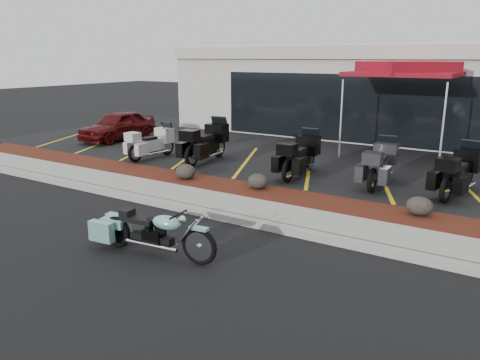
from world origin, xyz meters
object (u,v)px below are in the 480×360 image
Objects in this scene: hero_cruiser at (199,241)px; touring_white at (167,139)px; traffic_cone at (293,149)px; parked_car at (118,125)px; popup_canopy at (406,70)px.

touring_white is at bearing 128.22° from hero_cruiser.
hero_cruiser reaches higher than traffic_cone.
hero_cruiser is 4.87× the size of traffic_cone.
touring_white is 3.92m from parked_car.
hero_cruiser is 1.28× the size of touring_white.
hero_cruiser is 12.34m from parked_car.
traffic_cone is at bearing -56.07° from touring_white.
hero_cruiser is 8.69m from traffic_cone.
hero_cruiser is 0.63× the size of popup_canopy.
hero_cruiser is 0.73× the size of parked_car.
touring_white is (-6.08, 6.24, 0.28)m from hero_cruiser.
touring_white is 0.50× the size of popup_canopy.
touring_white reaches higher than hero_cruiser.
parked_car is (-3.70, 1.28, 0.01)m from touring_white.
traffic_cone is at bearing 99.56° from hero_cruiser.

